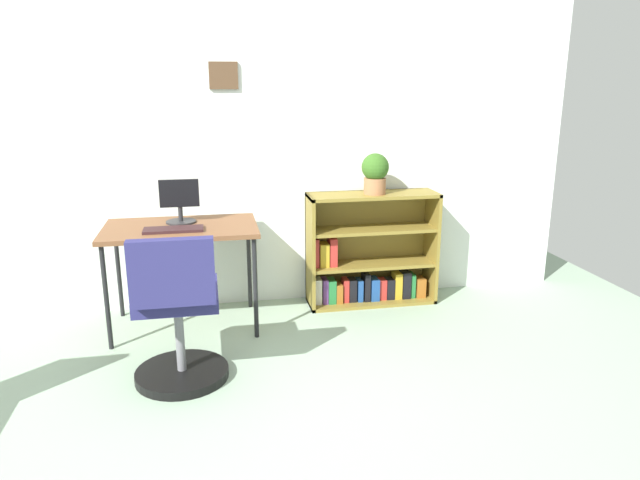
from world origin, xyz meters
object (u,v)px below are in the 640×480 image
(office_chair, at_px, (178,319))
(potted_plant_on_shelf, at_px, (375,172))
(keyboard, at_px, (173,230))
(monitor, at_px, (180,202))
(bookshelf_low, at_px, (368,255))
(desk, at_px, (181,234))

(office_chair, xyz_separation_m, potted_plant_on_shelf, (1.37, 0.98, 0.61))
(keyboard, relative_size, potted_plant_on_shelf, 1.28)
(office_chair, distance_m, potted_plant_on_shelf, 1.79)
(monitor, height_order, bookshelf_low, monitor)
(desk, bearing_deg, monitor, 89.64)
(bookshelf_low, bearing_deg, potted_plant_on_shelf, -65.72)
(desk, distance_m, bookshelf_low, 1.39)
(desk, bearing_deg, office_chair, -90.34)
(keyboard, xyz_separation_m, bookshelf_low, (1.38, 0.35, -0.35))
(potted_plant_on_shelf, bearing_deg, office_chair, -144.55)
(desk, relative_size, bookshelf_low, 1.04)
(desk, distance_m, keyboard, 0.14)
(monitor, relative_size, bookshelf_low, 0.31)
(desk, relative_size, monitor, 3.38)
(potted_plant_on_shelf, bearing_deg, monitor, -176.49)
(monitor, distance_m, keyboard, 0.25)
(monitor, bearing_deg, potted_plant_on_shelf, 3.51)
(desk, distance_m, office_chair, 0.84)
(monitor, xyz_separation_m, potted_plant_on_shelf, (1.37, 0.08, 0.15))
(monitor, relative_size, potted_plant_on_shelf, 1.01)
(office_chair, relative_size, bookshelf_low, 0.92)
(desk, xyz_separation_m, potted_plant_on_shelf, (1.37, 0.18, 0.34))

